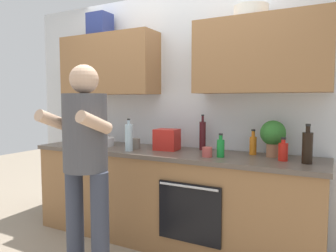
{
  "coord_description": "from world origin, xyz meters",
  "views": [
    {
      "loc": [
        1.42,
        -2.65,
        1.39
      ],
      "look_at": [
        0.06,
        -0.1,
        1.15
      ],
      "focal_mm": 33.79,
      "sensor_mm": 36.0,
      "label": 1
    }
  ],
  "objects_px": {
    "potted_herb": "(273,135)",
    "bottle_juice": "(253,145)",
    "cup_ceramic": "(207,152)",
    "mixing_bowl": "(101,142)",
    "person_standing": "(85,153)",
    "grocery_bag_crisps": "(167,140)",
    "bottle_soda": "(221,148)",
    "bottle_water": "(129,137)",
    "bottle_wine": "(203,135)",
    "bottle_soy": "(307,147)",
    "bottle_vinegar": "(75,133)",
    "cup_stoneware": "(136,144)",
    "bottle_hotsauce": "(283,151)"
  },
  "relations": [
    {
      "from": "potted_herb",
      "to": "bottle_juice",
      "type": "bearing_deg",
      "value": 168.17
    },
    {
      "from": "cup_ceramic",
      "to": "mixing_bowl",
      "type": "relative_size",
      "value": 0.32
    },
    {
      "from": "person_standing",
      "to": "grocery_bag_crisps",
      "type": "distance_m",
      "value": 0.91
    },
    {
      "from": "person_standing",
      "to": "bottle_soda",
      "type": "xyz_separation_m",
      "value": [
        0.84,
        0.74,
        0.01
      ]
    },
    {
      "from": "bottle_soda",
      "to": "bottle_water",
      "type": "bearing_deg",
      "value": -173.81
    },
    {
      "from": "bottle_wine",
      "to": "bottle_soy",
      "type": "height_order",
      "value": "bottle_wine"
    },
    {
      "from": "person_standing",
      "to": "bottle_vinegar",
      "type": "distance_m",
      "value": 1.25
    },
    {
      "from": "bottle_juice",
      "to": "bottle_soy",
      "type": "relative_size",
      "value": 0.74
    },
    {
      "from": "bottle_wine",
      "to": "cup_stoneware",
      "type": "relative_size",
      "value": 3.28
    },
    {
      "from": "bottle_water",
      "to": "grocery_bag_crisps",
      "type": "xyz_separation_m",
      "value": [
        0.29,
        0.23,
        -0.03
      ]
    },
    {
      "from": "person_standing",
      "to": "cup_ceramic",
      "type": "relative_size",
      "value": 18.96
    },
    {
      "from": "cup_stoneware",
      "to": "bottle_vinegar",
      "type": "bearing_deg",
      "value": 175.99
    },
    {
      "from": "bottle_hotsauce",
      "to": "bottle_juice",
      "type": "bearing_deg",
      "value": 147.06
    },
    {
      "from": "bottle_water",
      "to": "cup_stoneware",
      "type": "relative_size",
      "value": 2.95
    },
    {
      "from": "bottle_vinegar",
      "to": "potted_herb",
      "type": "height_order",
      "value": "potted_herb"
    },
    {
      "from": "bottle_water",
      "to": "mixing_bowl",
      "type": "xyz_separation_m",
      "value": [
        -0.45,
        0.14,
        -0.09
      ]
    },
    {
      "from": "cup_stoneware",
      "to": "potted_herb",
      "type": "relative_size",
      "value": 0.34
    },
    {
      "from": "bottle_soda",
      "to": "grocery_bag_crisps",
      "type": "height_order",
      "value": "grocery_bag_crisps"
    },
    {
      "from": "bottle_soy",
      "to": "grocery_bag_crisps",
      "type": "relative_size",
      "value": 1.37
    },
    {
      "from": "bottle_juice",
      "to": "bottle_hotsauce",
      "type": "relative_size",
      "value": 1.2
    },
    {
      "from": "person_standing",
      "to": "potted_herb",
      "type": "distance_m",
      "value": 1.57
    },
    {
      "from": "cup_stoneware",
      "to": "cup_ceramic",
      "type": "distance_m",
      "value": 0.8
    },
    {
      "from": "person_standing",
      "to": "cup_stoneware",
      "type": "relative_size",
      "value": 15.67
    },
    {
      "from": "bottle_hotsauce",
      "to": "mixing_bowl",
      "type": "xyz_separation_m",
      "value": [
        -1.83,
        -0.03,
        -0.03
      ]
    },
    {
      "from": "bottle_juice",
      "to": "bottle_soda",
      "type": "distance_m",
      "value": 0.34
    },
    {
      "from": "bottle_juice",
      "to": "cup_ceramic",
      "type": "distance_m",
      "value": 0.44
    },
    {
      "from": "mixing_bowl",
      "to": "potted_herb",
      "type": "bearing_deg",
      "value": 5.92
    },
    {
      "from": "cup_stoneware",
      "to": "mixing_bowl",
      "type": "relative_size",
      "value": 0.39
    },
    {
      "from": "person_standing",
      "to": "potted_herb",
      "type": "height_order",
      "value": "person_standing"
    },
    {
      "from": "bottle_water",
      "to": "bottle_soy",
      "type": "relative_size",
      "value": 1.01
    },
    {
      "from": "bottle_juice",
      "to": "grocery_bag_crisps",
      "type": "height_order",
      "value": "bottle_juice"
    },
    {
      "from": "bottle_soy",
      "to": "bottle_vinegar",
      "type": "bearing_deg",
      "value": 178.61
    },
    {
      "from": "grocery_bag_crisps",
      "to": "person_standing",
      "type": "bearing_deg",
      "value": -105.79
    },
    {
      "from": "bottle_vinegar",
      "to": "cup_ceramic",
      "type": "distance_m",
      "value": 1.67
    },
    {
      "from": "bottle_water",
      "to": "bottle_hotsauce",
      "type": "distance_m",
      "value": 1.39
    },
    {
      "from": "person_standing",
      "to": "bottle_water",
      "type": "distance_m",
      "value": 0.65
    },
    {
      "from": "potted_herb",
      "to": "cup_stoneware",
      "type": "bearing_deg",
      "value": -172.08
    },
    {
      "from": "bottle_soy",
      "to": "bottle_water",
      "type": "bearing_deg",
      "value": -174.91
    },
    {
      "from": "bottle_juice",
      "to": "grocery_bag_crisps",
      "type": "relative_size",
      "value": 1.02
    },
    {
      "from": "cup_ceramic",
      "to": "mixing_bowl",
      "type": "height_order",
      "value": "mixing_bowl"
    },
    {
      "from": "bottle_water",
      "to": "potted_herb",
      "type": "bearing_deg",
      "value": 13.95
    },
    {
      "from": "bottle_hotsauce",
      "to": "grocery_bag_crisps",
      "type": "bearing_deg",
      "value": 176.95
    },
    {
      "from": "bottle_soy",
      "to": "cup_stoneware",
      "type": "bearing_deg",
      "value": -179.95
    },
    {
      "from": "mixing_bowl",
      "to": "bottle_wine",
      "type": "bearing_deg",
      "value": 13.33
    },
    {
      "from": "bottle_soda",
      "to": "bottle_vinegar",
      "type": "bearing_deg",
      "value": 176.68
    },
    {
      "from": "bottle_soy",
      "to": "bottle_soda",
      "type": "distance_m",
      "value": 0.68
    },
    {
      "from": "bottle_soy",
      "to": "cup_ceramic",
      "type": "xyz_separation_m",
      "value": [
        -0.78,
        -0.08,
        -0.09
      ]
    },
    {
      "from": "bottle_wine",
      "to": "bottle_hotsauce",
      "type": "height_order",
      "value": "bottle_wine"
    },
    {
      "from": "bottle_water",
      "to": "bottle_soy",
      "type": "bearing_deg",
      "value": 5.09
    },
    {
      "from": "bottle_water",
      "to": "bottle_vinegar",
      "type": "distance_m",
      "value": 0.91
    }
  ]
}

